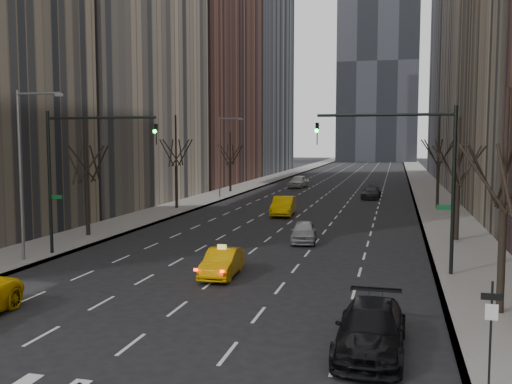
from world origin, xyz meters
The scene contains 23 objects.
ground centered at (0.00, 0.00, 0.00)m, with size 400.00×400.00×0.00m, color black.
sidewalk_left centered at (-12.25, 70.00, 0.07)m, with size 4.50×320.00×0.15m, color slate.
sidewalk_right centered at (12.25, 70.00, 0.07)m, with size 4.50×320.00×0.15m, color slate.
bld_left_far centered at (-21.50, 66.00, 22.00)m, with size 14.00×28.00×44.00m, color brown.
bld_left_deep centered at (-21.50, 96.00, 30.00)m, with size 14.00×30.00×60.00m, color slate.
bld_right_deep centered at (21.50, 95.00, 29.00)m, with size 14.00×30.00×58.00m, color slate.
tree_lw_b centered at (-12.00, 18.00, 3.72)m, with size 3.36×3.50×7.82m.
tree_lw_c centered at (-12.00, 34.00, 4.04)m, with size 3.36×3.50×8.74m.
tree_lw_d centered at (-12.00, 52.00, 3.56)m, with size 3.36×3.50×7.36m.
tree_rw_a centered at (12.00, 6.00, 3.88)m, with size 3.36×3.50×8.28m.
tree_rw_b centered at (12.00, 22.00, 3.72)m, with size 3.36×3.50×7.82m.
tree_rw_c centered at (12.00, 40.00, 4.04)m, with size 3.36×3.50×8.74m.
traffic_mast_left centered at (-9.11, 12.00, 5.49)m, with size 6.69×0.39×8.00m.
traffic_mast_right centered at (9.11, 12.00, 5.49)m, with size 6.69×0.39×8.00m.
streetlight_near centered at (-10.84, 10.00, 5.62)m, with size 2.83×0.22×9.00m.
streetlight_far centered at (-10.84, 45.00, 5.62)m, with size 2.83×0.22×9.00m.
sign_post centered at (10.60, -1.01, 1.79)m, with size 0.55×0.06×2.80m.
taxi_sedan centered at (0.11, 9.49, 0.66)m, with size 1.40×4.03×1.33m, color #D69504.
silver_sedan_ahead centered at (2.46, 19.57, 0.68)m, with size 1.60×3.98×1.36m, color #919398.
parked_suv_black centered at (7.50, 1.13, 0.74)m, with size 2.07×5.09×1.48m, color black.
far_taxi centered at (-1.32, 32.10, 0.82)m, with size 1.75×5.00×1.65m, color #E0A804.
far_suv_grey centered at (5.48, 48.56, 0.69)m, with size 1.93×4.74×1.38m, color #2A2B2F.
far_car_white centered at (-4.94, 61.49, 0.85)m, with size 2.01×4.99×1.70m, color silver.
Camera 1 is at (8.15, -16.28, 6.53)m, focal length 40.00 mm.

